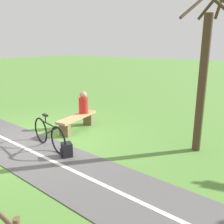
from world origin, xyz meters
name	(u,v)px	position (x,y,z in m)	size (l,w,h in m)	color
ground_plane	(41,140)	(0.00, 0.00, 0.00)	(80.00, 80.00, 0.00)	#548438
paved_path	(145,205)	(0.94, 4.00, 0.01)	(1.81, 36.00, 0.02)	#565454
path_centre_line	(145,205)	(0.94, 4.00, 0.02)	(0.10, 32.00, 0.00)	silver
bench	(77,120)	(-1.29, 0.27, 0.33)	(1.75, 0.59, 0.48)	#A88456
person_seated	(84,103)	(-1.67, 0.22, 0.82)	(0.36, 0.36, 0.75)	#B2231E
bicycle	(49,134)	(0.24, 0.68, 0.39)	(0.45, 1.71, 0.92)	black
backpack	(67,150)	(0.36, 1.46, 0.18)	(0.36, 0.35, 0.37)	black
tree_by_path	(203,73)	(-1.96, 3.97, 2.06)	(1.42, 1.42, 4.29)	#473323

